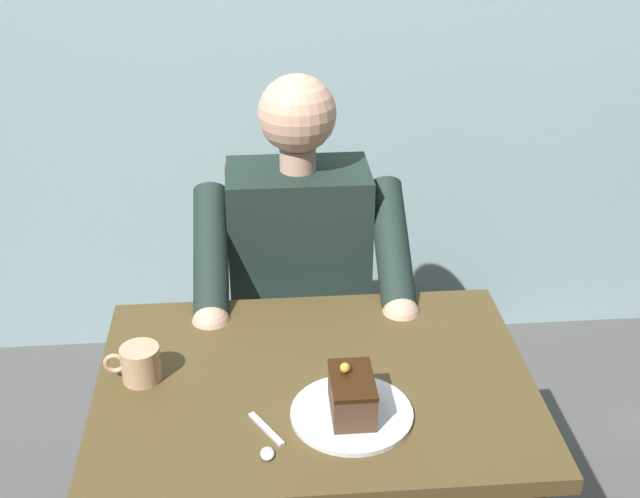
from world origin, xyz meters
TOP-DOWN VIEW (x-y plane):
  - dining_table at (0.00, 0.00)m, footprint 0.89×0.65m
  - chair at (0.00, -0.64)m, footprint 0.42×0.42m
  - seated_person at (0.00, -0.47)m, footprint 0.53×0.58m
  - dessert_plate at (-0.06, 0.12)m, footprint 0.24×0.24m
  - cake_slice at (-0.06, 0.12)m, footprint 0.08×0.13m
  - coffee_cup at (0.36, -0.03)m, footprint 0.12×0.08m
  - dessert_spoon at (0.10, 0.19)m, footprint 0.07×0.14m

SIDE VIEW (x-z plane):
  - chair at x=0.00m, z-range 0.04..0.93m
  - dining_table at x=0.00m, z-range 0.25..0.98m
  - seated_person at x=0.00m, z-range 0.02..1.22m
  - dessert_spoon at x=0.10m, z-range 0.72..0.73m
  - dessert_plate at x=-0.06m, z-range 0.72..0.73m
  - coffee_cup at x=0.36m, z-range 0.72..0.80m
  - cake_slice at x=-0.06m, z-range 0.72..0.82m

